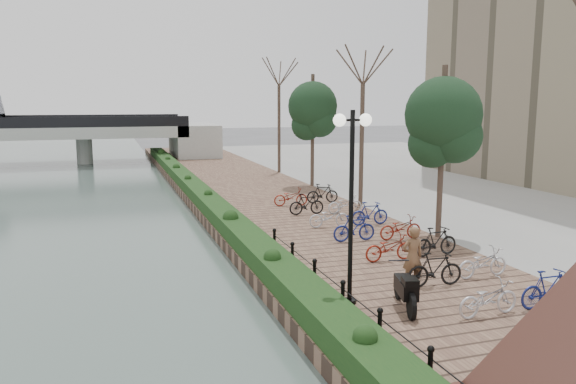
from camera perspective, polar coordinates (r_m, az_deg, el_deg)
name	(u,v)px	position (r m, az deg, el deg)	size (l,w,h in m)	color
promenade	(276,209)	(28.53, -1.24, -1.76)	(8.00, 75.00, 0.50)	brown
inland_pavement	(533,194)	(36.43, 23.65, -0.14)	(24.00, 75.00, 0.50)	gray
hedge	(201,194)	(30.10, -8.83, -0.23)	(1.10, 56.00, 0.60)	#133514
chain_fence	(360,311)	(13.46, 7.31, -11.87)	(0.10, 14.10, 0.70)	black
lamppost	(352,166)	(14.09, 6.50, 2.62)	(1.02, 0.32, 4.97)	black
motorcycle	(405,288)	(14.58, 11.79, -9.51)	(0.55, 1.75, 1.09)	black
pedestrian	(413,257)	(16.24, 12.54, -6.42)	(0.63, 0.41, 1.72)	brown
bicycle_parking	(377,228)	(21.38, 9.02, -3.61)	(2.40, 17.32, 1.00)	silver
street_trees	(394,147)	(25.17, 10.73, 4.51)	(3.20, 37.12, 6.80)	#362620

